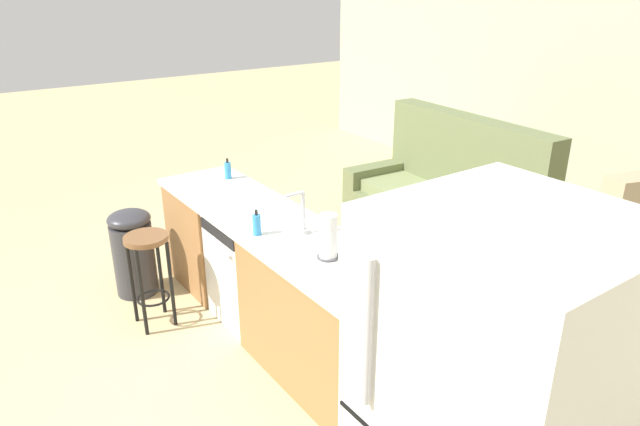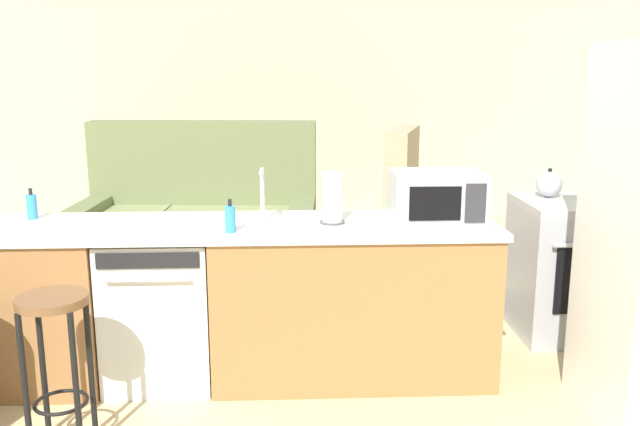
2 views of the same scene
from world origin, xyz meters
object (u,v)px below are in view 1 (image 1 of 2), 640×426
Objects in this scene: paper_towel_roll at (328,237)px; dish_soap_bottle at (228,170)px; kettle at (630,319)px; dishwasher at (255,267)px; microwave at (394,274)px; soap_bottle at (257,225)px; trash_bin at (133,251)px; bar_stool at (149,261)px; couch at (447,208)px.

paper_towel_roll reaches higher than dish_soap_bottle.
kettle is at bearing 9.10° from dish_soap_bottle.
microwave reaches higher than dishwasher.
paper_towel_roll is 1.60× the size of soap_bottle.
trash_bin is at bearing -101.59° from dish_soap_bottle.
kettle is at bearing 26.40° from bar_stool.
dishwasher is 2.59m from kettle.
bar_stool is (-1.30, -0.69, -0.50)m from paper_towel_roll.
trash_bin is (-1.86, -0.64, -0.66)m from paper_towel_roll.
microwave is at bearing 14.96° from trash_bin.
dish_soap_bottle is at bearing -108.67° from couch.
paper_towel_roll is 0.14× the size of couch.
kettle is at bearing 37.10° from microwave.
soap_bottle reaches higher than bar_stool.
microwave reaches higher than soap_bottle.
dishwasher reaches higher than bar_stool.
paper_towel_roll is 2.49m from couch.
paper_towel_roll reaches higher than trash_bin.
dish_soap_bottle is 2.19m from couch.
dishwasher is at bearing 63.75° from bar_stool.
bar_stool is 2.89m from couch.
couch reaches higher than soap_bottle.
bar_stool is (-2.78, -1.38, -0.45)m from kettle.
microwave is 0.68× the size of trash_bin.
kettle is 3.14m from bar_stool.
dish_soap_bottle reaches higher than dishwasher.
kettle is (2.02, 0.87, 0.01)m from soap_bottle.
soap_bottle and dish_soap_bottle have the same top height.
kettle reaches higher than dishwasher.
dish_soap_bottle is at bearing 78.41° from trash_bin.
couch is (-1.01, 2.18, -0.64)m from paper_towel_roll.
couch reaches higher than kettle.
soap_bottle is 1.51m from trash_bin.
kettle is at bearing 24.99° from paper_towel_roll.
paper_towel_roll is at bearing -179.24° from microwave.
paper_towel_roll reaches higher than soap_bottle.
kettle is (2.43, 0.68, 0.56)m from dishwasher.
trash_bin is (-1.32, -0.46, -0.59)m from soap_bottle.
soap_bottle is 0.24× the size of bar_stool.
dishwasher is at bearing -164.42° from kettle.
paper_towel_roll is 1.56m from bar_stool.
couch is (-0.47, 2.36, -0.58)m from soap_bottle.
kettle reaches higher than soap_bottle.
bar_stool is (-0.76, -0.51, -0.44)m from soap_bottle.
soap_bottle is at bearing -161.08° from paper_towel_roll.
microwave is 0.68× the size of bar_stool.
kettle is at bearing 15.58° from dishwasher.
soap_bottle is 1.01m from bar_stool.
paper_towel_roll is at bearing -65.03° from couch.
couch is (-2.49, 1.49, -0.59)m from kettle.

